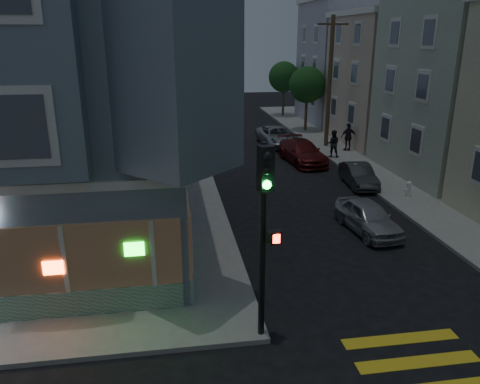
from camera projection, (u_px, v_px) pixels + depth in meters
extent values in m
cube|color=gray|center=(471.00, 144.00, 35.00)|extent=(24.00, 42.00, 0.15)
cube|color=#B9A88F|center=(421.00, 80.00, 34.92)|extent=(12.00, 8.60, 9.00)
cube|color=#A29BAA|center=(372.00, 63.00, 43.11)|extent=(12.00, 8.60, 10.50)
cylinder|color=#4C3826|center=(329.00, 83.00, 32.88)|extent=(0.30, 0.30, 9.00)
cube|color=#4C3826|center=(333.00, 24.00, 31.65)|extent=(2.20, 0.12, 0.12)
cylinder|color=#4C3826|center=(306.00, 111.00, 39.45)|extent=(0.24, 0.24, 3.20)
sphere|color=#163F17|center=(307.00, 85.00, 38.76)|extent=(3.00, 3.00, 3.00)
cylinder|color=#4C3826|center=(283.00, 99.00, 46.95)|extent=(0.24, 0.24, 3.20)
sphere|color=#163F17|center=(284.00, 77.00, 46.25)|extent=(3.00, 3.00, 3.00)
imported|color=black|center=(333.00, 144.00, 30.78)|extent=(1.03, 0.91, 1.79)
imported|color=#232128|center=(348.00, 137.00, 32.54)|extent=(1.16, 0.55, 1.92)
imported|color=#A7AAAE|center=(368.00, 217.00, 19.35)|extent=(1.90, 3.96, 1.30)
imported|color=#333537|center=(359.00, 175.00, 25.35)|extent=(1.57, 3.73, 1.20)
imported|color=maroon|center=(302.00, 152.00, 29.96)|extent=(2.49, 5.09, 1.43)
imported|color=#9CA0A6|center=(277.00, 136.00, 34.91)|extent=(2.54, 5.03, 1.36)
cylinder|color=black|center=(262.00, 244.00, 11.79)|extent=(0.17, 0.17, 5.25)
cube|color=black|center=(266.00, 169.00, 10.93)|extent=(0.40, 0.37, 1.10)
sphere|color=black|center=(267.00, 156.00, 10.66)|extent=(0.21, 0.21, 0.21)
sphere|color=black|center=(267.00, 170.00, 10.77)|extent=(0.21, 0.21, 0.21)
sphere|color=#19F23F|center=(267.00, 185.00, 10.88)|extent=(0.21, 0.21, 0.21)
cube|color=black|center=(274.00, 237.00, 11.57)|extent=(0.38, 0.29, 0.34)
cube|color=#FF2614|center=(275.00, 239.00, 11.46)|extent=(0.23, 0.02, 0.23)
cylinder|color=white|center=(408.00, 190.00, 23.34)|extent=(0.24, 0.24, 0.59)
sphere|color=white|center=(409.00, 184.00, 23.23)|extent=(0.26, 0.26, 0.26)
cylinder|color=white|center=(409.00, 189.00, 23.33)|extent=(0.45, 0.12, 0.12)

